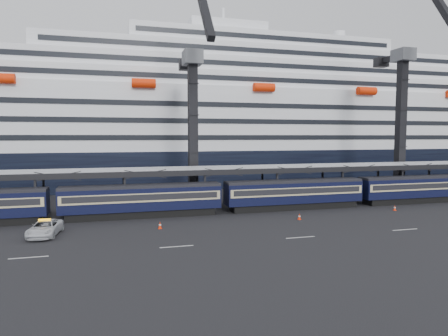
{
  "coord_description": "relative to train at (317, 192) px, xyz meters",
  "views": [
    {
      "loc": [
        -31.19,
        -38.48,
        9.77
      ],
      "look_at": [
        -17.78,
        10.0,
        5.73
      ],
      "focal_mm": 32.0,
      "sensor_mm": 36.0,
      "label": 1
    }
  ],
  "objects": [
    {
      "name": "ground",
      "position": [
        4.65,
        -10.0,
        -2.2
      ],
      "size": [
        260.0,
        260.0,
        0.0
      ],
      "primitive_type": "plane",
      "color": "black",
      "rests_on": "ground"
    },
    {
      "name": "train",
      "position": [
        0.0,
        0.0,
        0.0
      ],
      "size": [
        133.05,
        3.0,
        4.05
      ],
      "color": "black",
      "rests_on": "ground"
    },
    {
      "name": "canopy",
      "position": [
        4.65,
        4.0,
        3.05
      ],
      "size": [
        130.0,
        6.25,
        5.53
      ],
      "color": "#9D9FA5",
      "rests_on": "ground"
    },
    {
      "name": "cruise_ship",
      "position": [
        3.57,
        35.99,
        10.14
      ],
      "size": [
        214.09,
        28.84,
        34.0
      ],
      "color": "black",
      "rests_on": "ground"
    },
    {
      "name": "crane_dark_near",
      "position": [
        -15.35,
        8.59,
        9.73
      ],
      "size": [
        4.5,
        17.75,
        35.08
      ],
      "color": "#46484D",
      "rests_on": "ground"
    },
    {
      "name": "crane_dark_mid",
      "position": [
        19.65,
        7.59,
        11.16
      ],
      "size": [
        4.5,
        18.24,
        39.64
      ],
      "color": "#46484D",
      "rests_on": "ground"
    },
    {
      "name": "pickup_truck",
      "position": [
        -33.22,
        -6.72,
        -1.44
      ],
      "size": [
        3.12,
        5.72,
        1.52
      ],
      "primitive_type": "imported",
      "rotation": [
        0.0,
        0.0,
        -0.11
      ],
      "color": "silver",
      "rests_on": "ground"
    },
    {
      "name": "traffic_cone_b",
      "position": [
        -22.0,
        -6.66,
        -1.82
      ],
      "size": [
        0.38,
        0.38,
        0.77
      ],
      "color": "#F42D07",
      "rests_on": "ground"
    },
    {
      "name": "traffic_cone_c",
      "position": [
        -5.72,
        -6.38,
        -1.84
      ],
      "size": [
        0.37,
        0.37,
        0.74
      ],
      "color": "#F42D07",
      "rests_on": "ground"
    },
    {
      "name": "traffic_cone_d",
      "position": [
        8.96,
        -4.49,
        -1.85
      ],
      "size": [
        0.35,
        0.35,
        0.71
      ],
      "color": "#F42D07",
      "rests_on": "ground"
    }
  ]
}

